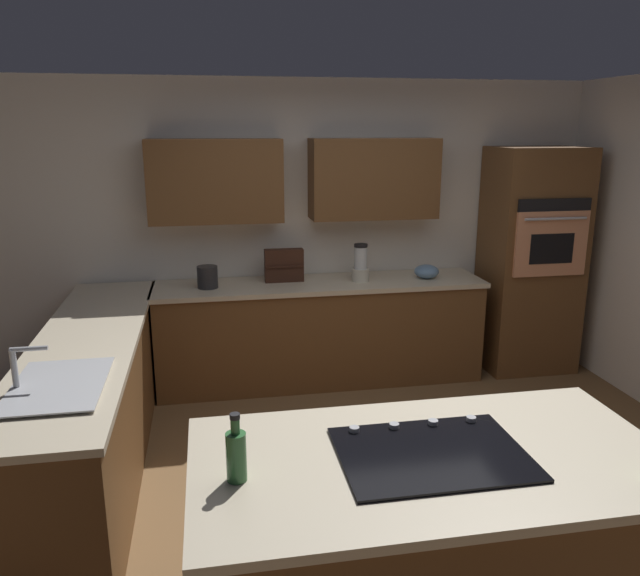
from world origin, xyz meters
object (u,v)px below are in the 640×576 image
at_px(wall_oven, 531,260).
at_px(kettle, 208,277).
at_px(sink_unit, 57,385).
at_px(oil_bottle, 236,454).
at_px(cooktop, 431,453).
at_px(blender, 361,265).
at_px(mixing_bowl, 427,271).
at_px(spice_rack, 284,265).

distance_m(wall_oven, kettle, 2.90).
height_order(sink_unit, oil_bottle, oil_bottle).
relative_size(cooktop, blender, 2.34).
height_order(wall_oven, mixing_bowl, wall_oven).
distance_m(cooktop, kettle, 3.04).
distance_m(wall_oven, sink_unit, 4.16).
xyz_separation_m(spice_rack, kettle, (0.65, 0.10, -0.05)).
xyz_separation_m(blender, kettle, (1.30, 0.00, -0.05)).
bearing_deg(spice_rack, blender, 170.90).
height_order(mixing_bowl, kettle, kettle).
bearing_deg(kettle, mixing_bowl, 180.00).
distance_m(sink_unit, blender, 2.84).
xyz_separation_m(sink_unit, kettle, (-0.78, -1.93, 0.07)).
xyz_separation_m(spice_rack, oil_bottle, (0.57, 3.06, -0.03)).
relative_size(blender, spice_rack, 0.98).
height_order(blender, oil_bottle, blender).
bearing_deg(sink_unit, blender, -137.18).
height_order(cooktop, spice_rack, spice_rack).
bearing_deg(oil_bottle, spice_rack, -100.48).
distance_m(blender, oil_bottle, 3.19).
bearing_deg(oil_bottle, wall_oven, -133.44).
bearing_deg(cooktop, oil_bottle, 3.41).
distance_m(wall_oven, oil_bottle, 4.09).
bearing_deg(mixing_bowl, wall_oven, -178.85).
distance_m(cooktop, spice_rack, 3.02).
xyz_separation_m(sink_unit, mixing_bowl, (-2.68, -1.93, 0.04)).
distance_m(blender, kettle, 1.30).
xyz_separation_m(kettle, oil_bottle, (-0.08, 2.95, 0.02)).
bearing_deg(sink_unit, wall_oven, -152.12).
bearing_deg(wall_oven, spice_rack, -2.14).
height_order(mixing_bowl, oil_bottle, oil_bottle).
distance_m(kettle, oil_bottle, 2.95).
xyz_separation_m(sink_unit, spice_rack, (-1.43, -2.03, 0.12)).
bearing_deg(sink_unit, kettle, -112.01).
bearing_deg(kettle, oil_bottle, 91.64).
distance_m(sink_unit, oil_bottle, 1.34).
xyz_separation_m(wall_oven, mixing_bowl, (1.00, 0.02, -0.06)).
relative_size(wall_oven, mixing_bowl, 9.41).
xyz_separation_m(cooktop, mixing_bowl, (-1.02, -2.91, 0.05)).
bearing_deg(oil_bottle, mixing_bowl, -121.58).
relative_size(wall_oven, spice_rack, 6.11).
xyz_separation_m(wall_oven, sink_unit, (3.68, 1.95, -0.10)).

